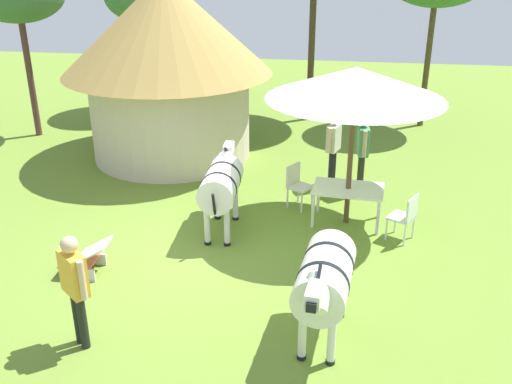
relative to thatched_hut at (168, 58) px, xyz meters
name	(u,v)px	position (x,y,z in m)	size (l,w,h in m)	color
ground_plane	(202,253)	(1.93, -4.85, -2.49)	(36.00, 36.00, 0.00)	olive
thatched_hut	(168,58)	(0.00, 0.00, 0.00)	(5.10, 5.10, 4.42)	beige
shade_umbrella	(356,83)	(4.45, -3.25, 0.29)	(3.26, 3.26, 3.07)	#513A24
patio_dining_table	(348,192)	(4.45, -3.25, -1.83)	(1.42, 0.99, 0.74)	white
patio_chair_near_hut	(297,183)	(3.42, -2.62, -1.97)	(0.59, 0.59, 0.90)	silver
patio_chair_near_lawn	(406,215)	(5.51, -3.83, -1.97)	(0.58, 0.59, 0.90)	white
guest_beside_umbrella	(363,146)	(4.74, -1.63, -1.45)	(0.26, 0.61, 1.73)	black
guest_behind_table	(333,143)	(4.11, -1.38, -1.49)	(0.33, 0.57, 1.66)	black
standing_watcher	(75,282)	(0.89, -7.57, -1.48)	(0.48, 0.45, 1.69)	black
striped_lounge_chair	(86,259)	(0.16, -5.78, -2.24)	(0.84, 0.58, 0.61)	#C5594A
zebra_nearest_camera	(222,183)	(2.11, -3.93, -1.52)	(0.71, 2.09, 1.51)	silver
zebra_by_umbrella	(324,279)	(4.14, -6.95, -1.51)	(0.84, 2.10, 1.51)	silver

